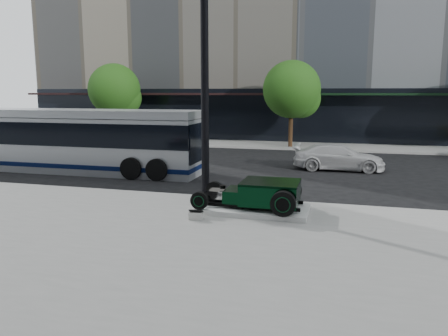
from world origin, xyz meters
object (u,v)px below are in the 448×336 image
(lamppost, at_px, (205,79))
(white_sedan, at_px, (338,157))
(hot_rod, at_px, (263,193))
(transit_bus, at_px, (79,140))

(lamppost, height_order, white_sedan, lamppost)
(lamppost, bearing_deg, white_sedan, 60.27)
(hot_rod, height_order, lamppost, lamppost)
(lamppost, xyz_separation_m, transit_bus, (-7.64, 4.13, -2.66))
(hot_rod, xyz_separation_m, white_sedan, (2.11, 8.84, -0.07))
(hot_rod, distance_m, transit_bus, 11.26)
(hot_rod, distance_m, lamppost, 4.29)
(transit_bus, distance_m, white_sedan, 12.51)
(lamppost, bearing_deg, transit_bus, 151.61)
(hot_rod, distance_m, white_sedan, 9.09)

